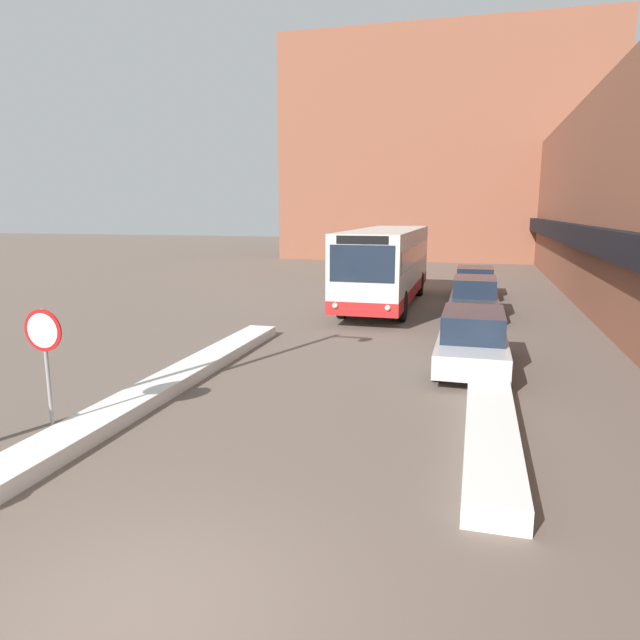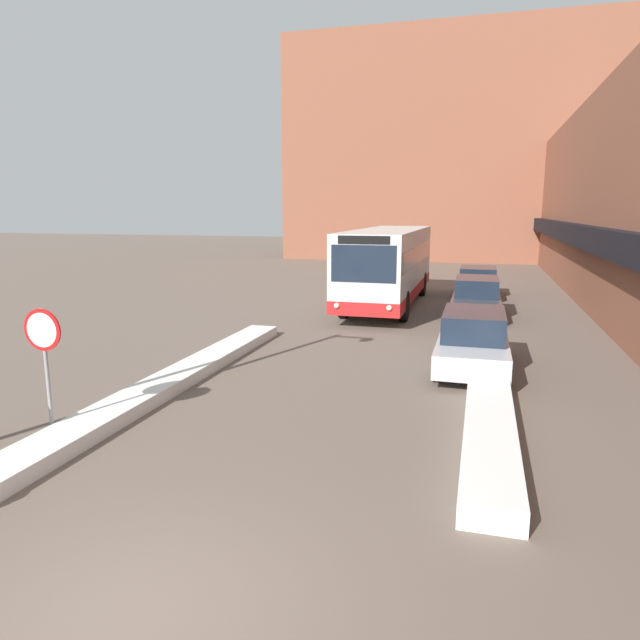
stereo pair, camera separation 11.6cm
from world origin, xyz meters
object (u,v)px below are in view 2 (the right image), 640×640
object	(u,v)px
city_bus	(388,264)
parked_car_middle	(476,297)
parked_car_front	(473,340)
stop_sign	(44,345)
parked_car_back	(478,282)

from	to	relation	value
city_bus	parked_car_middle	bearing A→B (deg)	-23.36
parked_car_middle	city_bus	bearing A→B (deg)	156.64
parked_car_front	stop_sign	distance (m)	10.11
parked_car_middle	parked_car_back	distance (m)	5.54
parked_car_middle	stop_sign	size ratio (longest dim) A/B	1.85
parked_car_front	parked_car_back	size ratio (longest dim) A/B	1.06
parked_car_front	stop_sign	size ratio (longest dim) A/B	1.84
city_bus	parked_car_middle	size ratio (longest dim) A/B	2.47
city_bus	stop_sign	xyz separation A→B (m)	(-3.58, -16.26, -0.05)
parked_car_front	parked_car_back	bearing A→B (deg)	90.00
parked_car_front	parked_car_middle	bearing A→B (deg)	90.00
city_bus	stop_sign	size ratio (longest dim) A/B	4.57
parked_car_front	city_bus	bearing A→B (deg)	111.77
city_bus	parked_car_back	size ratio (longest dim) A/B	2.62
stop_sign	city_bus	bearing A→B (deg)	77.59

